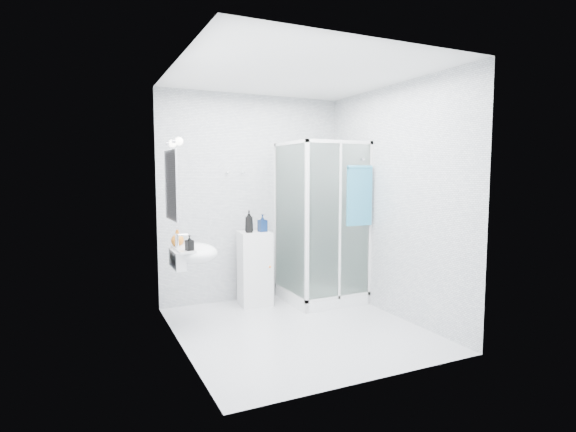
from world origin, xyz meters
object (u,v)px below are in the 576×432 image
shampoo_bottle_b (262,223)px  soap_dispenser_black (189,243)px  shower_enclosure (319,267)px  hand_towel (359,194)px  wall_basin (192,254)px  soap_dispenser_orange (177,238)px  storage_cabinet (255,268)px  shampoo_bottle_a (249,222)px

shampoo_bottle_b → soap_dispenser_black: size_ratio=1.41×
shower_enclosure → hand_towel: size_ratio=2.81×
wall_basin → soap_dispenser_orange: (-0.12, 0.14, 0.15)m
hand_towel → storage_cabinet: bearing=149.0°
storage_cabinet → soap_dispenser_orange: bearing=-151.6°
wall_basin → soap_dispenser_black: bearing=-110.4°
storage_cabinet → soap_dispenser_orange: (-1.02, -0.42, 0.50)m
storage_cabinet → soap_dispenser_black: size_ratio=5.97×
shower_enclosure → soap_dispenser_black: size_ratio=13.22×
wall_basin → storage_cabinet: size_ratio=0.62×
shampoo_bottle_a → soap_dispenser_orange: 1.01m
shampoo_bottle_b → soap_dispenser_orange: shampoo_bottle_b is taller
soap_dispenser_orange → soap_dispenser_black: (0.05, -0.33, -0.01)m
shampoo_bottle_b → soap_dispenser_orange: size_ratio=1.25×
shower_enclosure → hand_towel: bearing=-51.4°
wall_basin → hand_towel: bearing=-2.5°
storage_cabinet → shower_enclosure: bearing=-12.1°
shampoo_bottle_a → shampoo_bottle_b: shampoo_bottle_a is taller
wall_basin → shampoo_bottle_a: shampoo_bottle_a is taller
shower_enclosure → soap_dispenser_black: 1.86m
shower_enclosure → soap_dispenser_black: bearing=-163.7°
storage_cabinet → shampoo_bottle_a: size_ratio=3.36×
wall_basin → hand_towel: 2.06m
shampoo_bottle_b → soap_dispenser_orange: bearing=-160.3°
storage_cabinet → soap_dispenser_black: 1.32m
hand_towel → shampoo_bottle_b: 1.22m
storage_cabinet → shampoo_bottle_a: bearing=-148.6°
shampoo_bottle_b → soap_dispenser_orange: 1.18m
soap_dispenser_orange → soap_dispenser_black: bearing=-81.2°
wall_basin → shampoo_bottle_b: 1.15m
shower_enclosure → shampoo_bottle_a: (-0.84, 0.21, 0.59)m
shampoo_bottle_a → soap_dispenser_black: size_ratio=1.78×
hand_towel → soap_dispenser_black: hand_towel is taller
shampoo_bottle_a → soap_dispenser_orange: size_ratio=1.58×
wall_basin → hand_towel: hand_towel is taller
wall_basin → shower_enclosure: bearing=10.8°
wall_basin → soap_dispenser_black: size_ratio=3.70×
storage_cabinet → wall_basin: bearing=-141.9°
hand_towel → shampoo_bottle_a: 1.36m
hand_towel → soap_dispenser_black: 2.09m
storage_cabinet → shampoo_bottle_b: (0.10, -0.02, 0.56)m
storage_cabinet → shampoo_bottle_a: shampoo_bottle_a is taller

